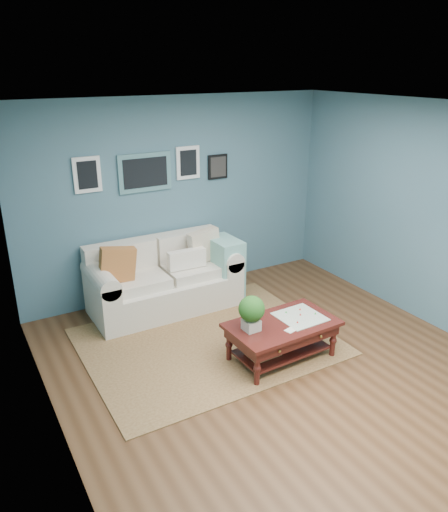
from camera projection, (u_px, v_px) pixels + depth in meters
room_shell at (284, 251)px, 4.87m from camera, size 5.00×5.02×2.70m
area_rug at (207, 341)px, 5.89m from camera, size 2.79×2.24×0.01m
loveseat at (169, 277)px, 6.62m from camera, size 1.98×0.90×1.02m
coffee_table at (277, 330)px, 5.41m from camera, size 1.21×0.73×0.83m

